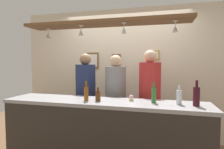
{
  "coord_description": "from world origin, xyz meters",
  "views": [
    {
      "loc": [
        0.74,
        -2.69,
        1.52
      ],
      "look_at": [
        0.0,
        0.1,
        1.33
      ],
      "focal_mm": 30.18,
      "sensor_mm": 36.0,
      "label": 1
    }
  ],
  "objects_px": {
    "bottle_wine_dark_red": "(196,96)",
    "picture_frame_caricature": "(93,61)",
    "person_middle_grey_shirt": "(116,95)",
    "bottle_beer_brown_stubby": "(98,96)",
    "picture_frame_upper_small": "(154,55)",
    "cupcake": "(131,98)",
    "bottle_beer_amber_tall": "(86,93)",
    "picture_frame_crest": "(116,60)",
    "person_right_red_shirt": "(150,93)",
    "bottle_soda_clear": "(179,97)",
    "person_left_navy_shirt": "(86,92)",
    "bottle_beer_green_import": "(154,94)"
  },
  "relations": [
    {
      "from": "picture_frame_crest",
      "to": "picture_frame_caricature",
      "type": "height_order",
      "value": "picture_frame_caricature"
    },
    {
      "from": "bottle_beer_brown_stubby",
      "to": "picture_frame_caricature",
      "type": "relative_size",
      "value": 0.53
    },
    {
      "from": "person_middle_grey_shirt",
      "to": "picture_frame_upper_small",
      "type": "distance_m",
      "value": 1.17
    },
    {
      "from": "person_right_red_shirt",
      "to": "bottle_beer_amber_tall",
      "type": "bearing_deg",
      "value": -137.67
    },
    {
      "from": "picture_frame_upper_small",
      "to": "bottle_wine_dark_red",
      "type": "bearing_deg",
      "value": -68.82
    },
    {
      "from": "cupcake",
      "to": "person_right_red_shirt",
      "type": "bearing_deg",
      "value": 69.99
    },
    {
      "from": "bottle_wine_dark_red",
      "to": "cupcake",
      "type": "relative_size",
      "value": 3.85
    },
    {
      "from": "bottle_beer_green_import",
      "to": "picture_frame_upper_small",
      "type": "height_order",
      "value": "picture_frame_upper_small"
    },
    {
      "from": "bottle_beer_amber_tall",
      "to": "cupcake",
      "type": "distance_m",
      "value": 0.6
    },
    {
      "from": "person_middle_grey_shirt",
      "to": "person_right_red_shirt",
      "type": "xyz_separation_m",
      "value": [
        0.55,
        0.0,
        0.05
      ]
    },
    {
      "from": "person_right_red_shirt",
      "to": "bottle_wine_dark_red",
      "type": "bearing_deg",
      "value": -49.27
    },
    {
      "from": "cupcake",
      "to": "bottle_soda_clear",
      "type": "bearing_deg",
      "value": -5.91
    },
    {
      "from": "picture_frame_upper_small",
      "to": "cupcake",
      "type": "bearing_deg",
      "value": -99.74
    },
    {
      "from": "person_right_red_shirt",
      "to": "picture_frame_upper_small",
      "type": "bearing_deg",
      "value": 88.37
    },
    {
      "from": "bottle_beer_brown_stubby",
      "to": "bottle_beer_green_import",
      "type": "bearing_deg",
      "value": 7.15
    },
    {
      "from": "bottle_beer_amber_tall",
      "to": "cupcake",
      "type": "height_order",
      "value": "bottle_beer_amber_tall"
    },
    {
      "from": "bottle_wine_dark_red",
      "to": "cupcake",
      "type": "bearing_deg",
      "value": 172.57
    },
    {
      "from": "person_right_red_shirt",
      "to": "bottle_wine_dark_red",
      "type": "distance_m",
      "value": 0.88
    },
    {
      "from": "person_right_red_shirt",
      "to": "picture_frame_upper_small",
      "type": "xyz_separation_m",
      "value": [
        0.02,
        0.76,
        0.63
      ]
    },
    {
      "from": "person_right_red_shirt",
      "to": "bottle_beer_green_import",
      "type": "relative_size",
      "value": 6.59
    },
    {
      "from": "person_middle_grey_shirt",
      "to": "bottle_beer_amber_tall",
      "type": "bearing_deg",
      "value": -107.61
    },
    {
      "from": "bottle_beer_green_import",
      "to": "bottle_beer_brown_stubby",
      "type": "height_order",
      "value": "bottle_beer_green_import"
    },
    {
      "from": "person_left_navy_shirt",
      "to": "picture_frame_crest",
      "type": "xyz_separation_m",
      "value": [
        0.36,
        0.76,
        0.56
      ]
    },
    {
      "from": "cupcake",
      "to": "person_left_navy_shirt",
      "type": "bearing_deg",
      "value": 147.49
    },
    {
      "from": "person_middle_grey_shirt",
      "to": "bottle_soda_clear",
      "type": "height_order",
      "value": "person_middle_grey_shirt"
    },
    {
      "from": "bottle_beer_amber_tall",
      "to": "person_right_red_shirt",
      "type": "bearing_deg",
      "value": 42.33
    },
    {
      "from": "bottle_beer_brown_stubby",
      "to": "bottle_soda_clear",
      "type": "height_order",
      "value": "bottle_soda_clear"
    },
    {
      "from": "bottle_wine_dark_red",
      "to": "bottle_soda_clear",
      "type": "height_order",
      "value": "bottle_wine_dark_red"
    },
    {
      "from": "person_middle_grey_shirt",
      "to": "picture_frame_caricature",
      "type": "relative_size",
      "value": 4.83
    },
    {
      "from": "person_middle_grey_shirt",
      "to": "cupcake",
      "type": "bearing_deg",
      "value": -58.16
    },
    {
      "from": "person_right_red_shirt",
      "to": "bottle_soda_clear",
      "type": "xyz_separation_m",
      "value": [
        0.39,
        -0.62,
        0.07
      ]
    },
    {
      "from": "bottle_wine_dark_red",
      "to": "bottle_soda_clear",
      "type": "bearing_deg",
      "value": 167.81
    },
    {
      "from": "bottle_beer_amber_tall",
      "to": "bottle_wine_dark_red",
      "type": "bearing_deg",
      "value": 1.96
    },
    {
      "from": "bottle_soda_clear",
      "to": "picture_frame_upper_small",
      "type": "relative_size",
      "value": 1.05
    },
    {
      "from": "person_left_navy_shirt",
      "to": "bottle_soda_clear",
      "type": "xyz_separation_m",
      "value": [
        1.47,
        -0.62,
        0.1
      ]
    },
    {
      "from": "person_middle_grey_shirt",
      "to": "bottle_beer_brown_stubby",
      "type": "bearing_deg",
      "value": -95.54
    },
    {
      "from": "cupcake",
      "to": "picture_frame_upper_small",
      "type": "relative_size",
      "value": 0.35
    },
    {
      "from": "picture_frame_crest",
      "to": "bottle_soda_clear",
      "type": "bearing_deg",
      "value": -51.13
    },
    {
      "from": "person_right_red_shirt",
      "to": "bottle_wine_dark_red",
      "type": "relative_size",
      "value": 5.71
    },
    {
      "from": "bottle_beer_brown_stubby",
      "to": "picture_frame_caricature",
      "type": "distance_m",
      "value": 1.65
    },
    {
      "from": "bottle_soda_clear",
      "to": "cupcake",
      "type": "distance_m",
      "value": 0.6
    },
    {
      "from": "bottle_soda_clear",
      "to": "picture_frame_caricature",
      "type": "height_order",
      "value": "picture_frame_caricature"
    },
    {
      "from": "bottle_beer_green_import",
      "to": "picture_frame_crest",
      "type": "bearing_deg",
      "value": 120.82
    },
    {
      "from": "bottle_wine_dark_red",
      "to": "picture_frame_caricature",
      "type": "bearing_deg",
      "value": 141.9
    },
    {
      "from": "bottle_wine_dark_red",
      "to": "person_middle_grey_shirt",
      "type": "bearing_deg",
      "value": 149.48
    },
    {
      "from": "bottle_wine_dark_red",
      "to": "picture_frame_upper_small",
      "type": "xyz_separation_m",
      "value": [
        -0.55,
        1.42,
        0.53
      ]
    },
    {
      "from": "bottle_beer_green_import",
      "to": "cupcake",
      "type": "bearing_deg",
      "value": 171.5
    },
    {
      "from": "bottle_wine_dark_red",
      "to": "picture_frame_crest",
      "type": "distance_m",
      "value": 1.97
    },
    {
      "from": "bottle_beer_brown_stubby",
      "to": "picture_frame_crest",
      "type": "xyz_separation_m",
      "value": [
        -0.1,
        1.45,
        0.48
      ]
    },
    {
      "from": "person_right_red_shirt",
      "to": "cupcake",
      "type": "distance_m",
      "value": 0.6
    }
  ]
}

